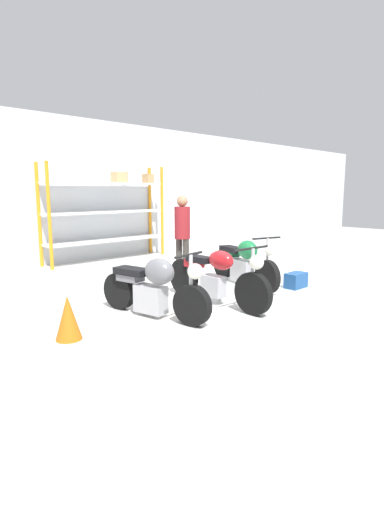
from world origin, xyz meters
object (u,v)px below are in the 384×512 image
Objects in this scene: person_browsing at (182,230)px; traffic_cone at (68,318)px; motorcycle_red at (217,276)px; motorcycle_grey at (154,287)px; motorcycle_green at (243,262)px; shelving_rack at (110,207)px; toolbox at (296,280)px.

person_browsing is 3.09× the size of traffic_cone.
motorcycle_red is 3.96× the size of traffic_cone.
motorcycle_grey is 0.96× the size of motorcycle_green.
shelving_rack is 5.24m from motorcycle_grey.
traffic_cone is (-3.56, -4.61, -1.11)m from shelving_rack.
motorcycle_green is at bearing 114.06° from motorcycle_red.
shelving_rack reaches higher than toolbox.
motorcycle_green reaches higher than motorcycle_red.
motorcycle_red is 1.28× the size of person_browsing.
motorcycle_red reaches higher than toolbox.
motorcycle_red reaches higher than motorcycle_grey.
shelving_rack reaches higher than motorcycle_grey.
toolbox is (0.53, -0.83, -0.31)m from motorcycle_green.
traffic_cone reaches higher than toolbox.
person_browsing reaches higher than traffic_cone.
traffic_cone is (-1.31, 0.02, -0.16)m from motorcycle_grey.
motorcycle_grey is 1.14m from motorcycle_red.
traffic_cone is at bearing -101.63° from motorcycle_grey.
motorcycle_red is 1.46m from motorcycle_green.
traffic_cone is (-3.39, -1.63, -0.73)m from person_browsing.
shelving_rack is 5.93m from traffic_cone.
motorcycle_green is (1.36, 0.55, -0.01)m from motorcycle_red.
traffic_cone is at bearing 17.11° from person_browsing.
person_browsing is 3.86× the size of toolbox.
shelving_rack reaches higher than traffic_cone.
motorcycle_green is (0.22, -4.27, -0.94)m from shelving_rack.
traffic_cone is at bearing -69.07° from motorcycle_green.
person_browsing is at bearing 113.71° from toolbox.
motorcycle_grey is 4.36× the size of toolbox.
motorcycle_grey is at bearing 171.20° from toolbox.
shelving_rack is at bearing 143.34° from motorcycle_grey.
toolbox is at bearing 105.05° from person_browsing.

